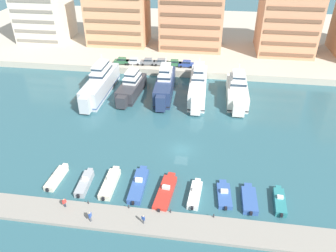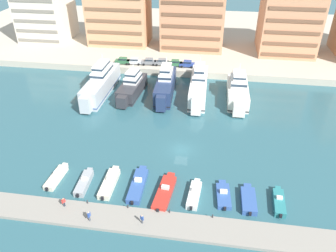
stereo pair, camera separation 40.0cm
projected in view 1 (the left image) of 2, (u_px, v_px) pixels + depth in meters
ground_plane at (181, 150)px, 60.88m from camera, size 400.00×400.00×0.00m
quay_promenade at (202, 36)px, 116.93m from camera, size 180.00×70.00×1.81m
pier_dock at (168, 225)px, 45.73m from camera, size 120.00×4.53×0.51m
yacht_silver_far_left at (100, 83)px, 79.17m from camera, size 4.37×21.59×8.95m
yacht_charcoal_left at (131, 87)px, 78.89m from camera, size 5.10×15.47×7.51m
yacht_navy_mid_left at (165, 85)px, 78.79m from camera, size 4.64×18.70×8.60m
yacht_white_center_left at (198, 85)px, 78.48m from camera, size 4.24×20.87×8.77m
yacht_ivory_center at (237, 90)px, 76.84m from camera, size 4.87×17.31×8.01m
motorboat_cream_far_left at (57, 177)px, 53.70m from camera, size 1.89×6.59×1.42m
motorboat_grey_left at (85, 183)px, 52.50m from camera, size 1.79×6.50×1.41m
motorboat_cream_mid_left at (110, 183)px, 52.49m from camera, size 1.89×7.63×1.38m
motorboat_blue_center_left at (139, 185)px, 52.22m from camera, size 2.18×8.64×1.51m
motorboat_red_center at (166, 192)px, 50.78m from camera, size 2.88×8.62×1.52m
motorboat_white_center_right at (195, 194)px, 50.41m from camera, size 2.07×6.56×1.37m
motorboat_blue_mid_right at (224, 195)px, 50.50m from camera, size 2.45×6.33×1.21m
motorboat_blue_right at (249, 199)px, 49.53m from camera, size 2.25×6.37×0.94m
motorboat_teal_far_right at (280, 201)px, 49.15m from camera, size 1.85×6.23×1.34m
car_green_far_left at (122, 61)px, 91.41m from camera, size 4.14×1.99×1.80m
car_silver_left at (133, 61)px, 91.20m from camera, size 4.22×2.17×1.80m
car_grey_mid_left at (148, 61)px, 90.96m from camera, size 4.23×2.21×1.80m
car_grey_center_left at (161, 62)px, 90.73m from camera, size 4.25×2.23×1.80m
car_green_center at (174, 63)px, 90.02m from camera, size 4.22×2.18×1.80m
car_blue_center_right at (186, 64)px, 89.58m from camera, size 4.12×1.96×1.80m
apartment_block_far_left at (43, 10)px, 106.50m from camera, size 15.33×15.65×20.73m
apartment_block_left at (118, 10)px, 102.32m from camera, size 18.95×12.81×22.67m
apartment_block_mid_left at (192, 15)px, 98.64m from camera, size 19.11×12.77×21.96m
apartment_block_center_left at (288, 18)px, 95.91m from camera, size 16.36×16.47×21.56m
pedestrian_near_edge at (90, 216)px, 45.38m from camera, size 0.30×0.68×1.76m
pedestrian_mid_deck at (143, 219)px, 45.10m from camera, size 0.56×0.37×1.56m
pedestrian_far_side at (64, 202)px, 47.69m from camera, size 0.43×0.53×1.61m
bollard_west at (88, 202)px, 48.57m from camera, size 0.20×0.20×0.61m
bollard_west_mid at (129, 206)px, 47.83m from camera, size 0.20×0.20×0.61m
bollard_east_mid at (171, 211)px, 47.09m from camera, size 0.20×0.20×0.61m
bollard_east at (214, 216)px, 46.35m from camera, size 0.20×0.20×0.61m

